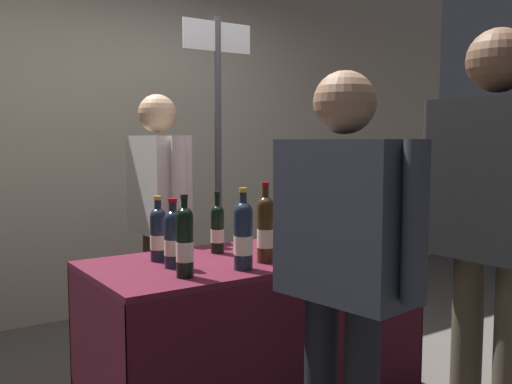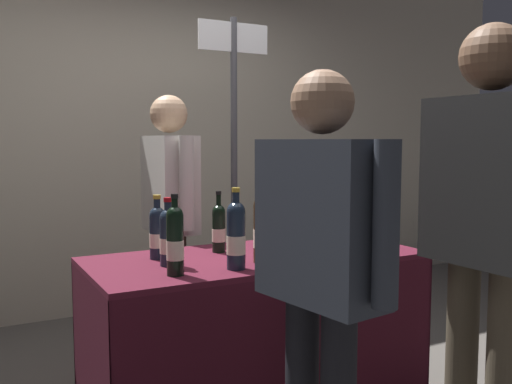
% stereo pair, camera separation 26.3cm
% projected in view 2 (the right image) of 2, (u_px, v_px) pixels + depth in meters
% --- Properties ---
extents(back_partition, '(7.57, 0.12, 3.18)m').
position_uv_depth(back_partition, '(134.00, 104.00, 4.32)').
color(back_partition, '#B2A893').
rests_on(back_partition, ground_plane).
extents(tasting_table, '(1.57, 0.71, 0.77)m').
position_uv_depth(tasting_table, '(256.00, 304.00, 2.69)').
color(tasting_table, '#4C1423').
rests_on(tasting_table, ground_plane).
extents(featured_wine_bottle, '(0.07, 0.07, 0.33)m').
position_uv_depth(featured_wine_bottle, '(358.00, 219.00, 2.87)').
color(featured_wine_bottle, '#38230F').
rests_on(featured_wine_bottle, tasting_table).
extents(display_bottle_0, '(0.08, 0.08, 0.35)m').
position_uv_depth(display_bottle_0, '(334.00, 211.00, 3.11)').
color(display_bottle_0, black).
rests_on(display_bottle_0, tasting_table).
extents(display_bottle_1, '(0.08, 0.08, 0.30)m').
position_uv_depth(display_bottle_1, '(168.00, 236.00, 2.42)').
color(display_bottle_1, '#192333').
rests_on(display_bottle_1, tasting_table).
extents(display_bottle_2, '(0.07, 0.07, 0.33)m').
position_uv_depth(display_bottle_2, '(175.00, 240.00, 2.25)').
color(display_bottle_2, black).
rests_on(display_bottle_2, tasting_table).
extents(display_bottle_3, '(0.08, 0.08, 0.33)m').
position_uv_depth(display_bottle_3, '(285.00, 223.00, 2.71)').
color(display_bottle_3, black).
rests_on(display_bottle_3, tasting_table).
extents(display_bottle_4, '(0.08, 0.08, 0.35)m').
position_uv_depth(display_bottle_4, '(236.00, 234.00, 2.35)').
color(display_bottle_4, '#192333').
rests_on(display_bottle_4, tasting_table).
extents(display_bottle_5, '(0.07, 0.07, 0.36)m').
position_uv_depth(display_bottle_5, '(262.00, 229.00, 2.48)').
color(display_bottle_5, '#38230F').
rests_on(display_bottle_5, tasting_table).
extents(display_bottle_6, '(0.07, 0.07, 0.30)m').
position_uv_depth(display_bottle_6, '(219.00, 227.00, 2.72)').
color(display_bottle_6, black).
rests_on(display_bottle_6, tasting_table).
extents(display_bottle_7, '(0.07, 0.07, 0.29)m').
position_uv_depth(display_bottle_7, '(157.00, 232.00, 2.56)').
color(display_bottle_7, '#192333').
rests_on(display_bottle_7, tasting_table).
extents(wine_glass_near_vendor, '(0.08, 0.08, 0.12)m').
position_uv_depth(wine_glass_near_vendor, '(327.00, 237.00, 2.63)').
color(wine_glass_near_vendor, silver).
rests_on(wine_glass_near_vendor, tasting_table).
extents(flower_vase, '(0.10, 0.10, 0.35)m').
position_uv_depth(flower_vase, '(337.00, 230.00, 2.76)').
color(flower_vase, tan).
rests_on(flower_vase, tasting_table).
extents(brochure_stand, '(0.08, 0.14, 0.13)m').
position_uv_depth(brochure_stand, '(324.00, 232.00, 2.93)').
color(brochure_stand, silver).
rests_on(brochure_stand, tasting_table).
extents(vendor_presenter, '(0.22, 0.58, 1.57)m').
position_uv_depth(vendor_presenter, '(170.00, 206.00, 3.24)').
color(vendor_presenter, '#4C4233').
rests_on(vendor_presenter, ground_plane).
extents(taster_foreground_right, '(0.27, 0.63, 1.54)m').
position_uv_depth(taster_foreground_right, '(321.00, 256.00, 1.88)').
color(taster_foreground_right, black).
rests_on(taster_foreground_right, ground_plane).
extents(taster_foreground_left, '(0.24, 0.64, 1.72)m').
position_uv_depth(taster_foreground_left, '(487.00, 213.00, 2.03)').
color(taster_foreground_left, '#4C4233').
rests_on(taster_foreground_left, ground_plane).
extents(booth_signpost, '(0.49, 0.04, 2.09)m').
position_uv_depth(booth_signpost, '(234.00, 143.00, 3.64)').
color(booth_signpost, '#47474C').
rests_on(booth_signpost, ground_plane).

